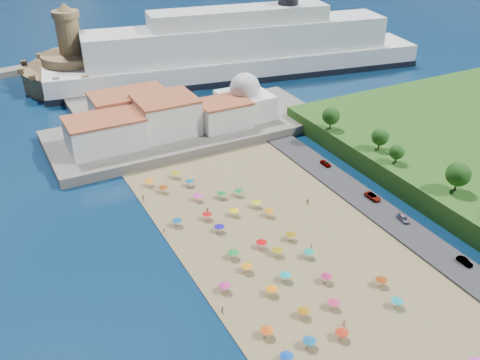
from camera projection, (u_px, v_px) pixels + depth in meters
ground at (277, 266)px, 116.13m from camera, size 700.00×700.00×0.00m
terrace at (188, 129)px, 175.60m from camera, size 90.00×36.00×3.00m
jetty at (95, 106)px, 193.79m from camera, size 18.00×70.00×2.40m
waterfront_buildings at (148, 118)px, 167.67m from camera, size 57.00×29.00×11.00m
domed_building at (245, 99)px, 178.45m from camera, size 16.00×16.00×15.00m
fortress at (74, 69)px, 214.17m from camera, size 40.00×40.00×32.40m
cruise_ship at (240, 52)px, 221.87m from camera, size 159.69×49.49×34.54m
beach_parasols at (298, 287)px, 107.12m from camera, size 31.83×113.84×2.20m
beachgoers at (272, 285)px, 109.28m from camera, size 38.12×92.76×1.88m
parked_cars at (380, 202)px, 136.62m from camera, size 2.38×55.04×1.33m
hillside_trees at (473, 190)px, 124.35m from camera, size 14.88×105.79×7.78m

